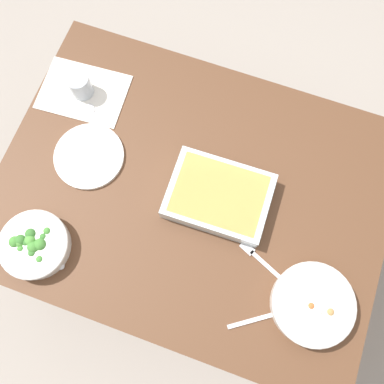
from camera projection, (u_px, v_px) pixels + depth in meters
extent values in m
plane|color=#9E9389|center=(192.00, 235.00, 1.98)|extent=(6.00, 6.00, 0.00)
cube|color=brown|center=(192.00, 194.00, 1.29)|extent=(1.20, 0.90, 0.04)
cylinder|color=brown|center=(347.00, 175.00, 1.70)|extent=(0.06, 0.06, 0.70)
cylinder|color=brown|center=(105.00, 96.00, 1.80)|extent=(0.06, 0.06, 0.70)
cylinder|color=brown|center=(296.00, 367.00, 1.49)|extent=(0.06, 0.06, 0.70)
cylinder|color=brown|center=(27.00, 266.00, 1.59)|extent=(0.06, 0.06, 0.70)
cube|color=silver|center=(83.00, 92.00, 1.36)|extent=(0.29, 0.22, 0.00)
cylinder|color=silver|center=(312.00, 304.00, 1.15)|extent=(0.23, 0.23, 0.05)
torus|color=silver|center=(314.00, 304.00, 1.13)|extent=(0.23, 0.23, 0.01)
cylinder|color=#B2844C|center=(312.00, 304.00, 1.15)|extent=(0.19, 0.19, 0.03)
sphere|color=#C66633|center=(311.00, 306.00, 1.13)|extent=(0.02, 0.02, 0.02)
sphere|color=silver|center=(319.00, 311.00, 1.12)|extent=(0.02, 0.02, 0.02)
sphere|color=#B2844C|center=(330.00, 312.00, 1.12)|extent=(0.02, 0.02, 0.02)
cylinder|color=silver|center=(35.00, 245.00, 1.20)|extent=(0.20, 0.20, 0.05)
torus|color=silver|center=(33.00, 244.00, 1.18)|extent=(0.20, 0.20, 0.01)
cylinder|color=#8CB272|center=(35.00, 245.00, 1.20)|extent=(0.16, 0.16, 0.02)
sphere|color=#3D7A33|center=(32.00, 253.00, 1.17)|extent=(0.02, 0.02, 0.02)
sphere|color=#478C38|center=(33.00, 247.00, 1.17)|extent=(0.03, 0.03, 0.03)
sphere|color=#478C38|center=(21.00, 249.00, 1.18)|extent=(0.02, 0.02, 0.02)
sphere|color=#569E42|center=(20.00, 242.00, 1.18)|extent=(0.03, 0.03, 0.03)
sphere|color=#3D7A33|center=(26.00, 242.00, 1.18)|extent=(0.02, 0.02, 0.02)
sphere|color=#478C38|center=(40.00, 244.00, 1.18)|extent=(0.04, 0.04, 0.04)
sphere|color=#3D7A33|center=(21.00, 240.00, 1.18)|extent=(0.03, 0.03, 0.03)
sphere|color=#3D7A33|center=(31.00, 234.00, 1.19)|extent=(0.03, 0.03, 0.03)
sphere|color=#478C38|center=(15.00, 242.00, 1.18)|extent=(0.03, 0.03, 0.03)
sphere|color=#3D7A33|center=(43.00, 237.00, 1.19)|extent=(0.02, 0.02, 0.02)
sphere|color=#478C38|center=(47.00, 231.00, 1.19)|extent=(0.02, 0.02, 0.02)
sphere|color=#478C38|center=(40.00, 259.00, 1.17)|extent=(0.02, 0.02, 0.02)
sphere|color=#569E42|center=(30.00, 240.00, 1.18)|extent=(0.03, 0.03, 0.03)
cube|color=silver|center=(219.00, 196.00, 1.23)|extent=(0.31, 0.23, 0.06)
cube|color=#DBAD56|center=(219.00, 195.00, 1.22)|extent=(0.27, 0.20, 0.04)
cylinder|color=#B2BCC6|center=(80.00, 85.00, 1.32)|extent=(0.07, 0.07, 0.08)
cylinder|color=black|center=(81.00, 88.00, 1.34)|extent=(0.06, 0.06, 0.05)
cylinder|color=white|center=(89.00, 156.00, 1.30)|extent=(0.22, 0.22, 0.01)
cube|color=silver|center=(251.00, 321.00, 1.16)|extent=(0.12, 0.09, 0.01)
ellipsoid|color=silver|center=(280.00, 313.00, 1.16)|extent=(0.05, 0.04, 0.01)
cube|color=silver|center=(38.00, 246.00, 1.22)|extent=(0.14, 0.06, 0.01)
ellipsoid|color=silver|center=(59.00, 264.00, 1.20)|extent=(0.05, 0.04, 0.01)
cube|color=silver|center=(101.00, 131.00, 1.32)|extent=(0.11, 0.11, 0.01)
ellipsoid|color=silver|center=(91.00, 108.00, 1.34)|extent=(0.05, 0.05, 0.01)
cube|color=silver|center=(269.00, 268.00, 1.20)|extent=(0.13, 0.07, 0.01)
cube|color=silver|center=(247.00, 248.00, 1.22)|extent=(0.05, 0.04, 0.01)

